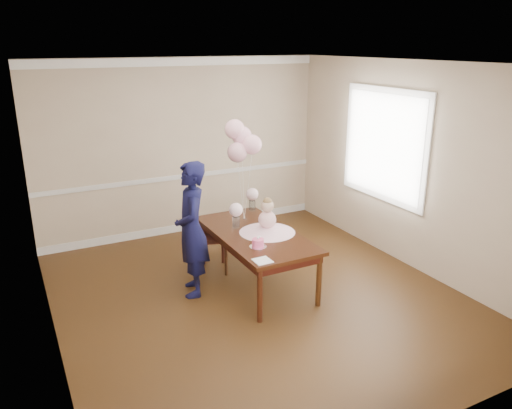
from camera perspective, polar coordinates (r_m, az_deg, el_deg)
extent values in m
cube|color=black|center=(6.08, 0.21, -10.46)|extent=(4.50, 5.00, 0.00)
cube|color=white|center=(5.34, 0.24, 15.87)|extent=(4.50, 5.00, 0.02)
cube|color=tan|center=(7.80, -8.33, 6.41)|extent=(4.50, 0.02, 2.70)
cube|color=tan|center=(3.68, 18.69, -8.03)|extent=(4.50, 0.02, 2.70)
cube|color=tan|center=(4.99, -23.35, -1.63)|extent=(0.02, 5.00, 2.70)
cube|color=tan|center=(6.86, 17.18, 4.17)|extent=(0.02, 5.00, 2.70)
cube|color=silver|center=(7.90, -8.15, 3.20)|extent=(4.50, 0.02, 0.07)
cube|color=white|center=(7.64, -8.75, 15.83)|extent=(4.50, 0.02, 0.12)
cube|color=silver|center=(8.15, -7.89, -2.52)|extent=(4.50, 0.02, 0.12)
cube|color=white|center=(7.16, 14.43, 6.61)|extent=(0.02, 1.66, 1.56)
cube|color=white|center=(7.15, 14.32, 6.60)|extent=(0.01, 1.50, 1.40)
cube|color=black|center=(6.13, -0.04, -3.44)|extent=(0.91, 1.82, 0.05)
cube|color=black|center=(6.15, -0.04, -4.03)|extent=(0.82, 1.73, 0.09)
cylinder|color=black|center=(5.44, 0.44, -10.35)|extent=(0.06, 0.06, 0.64)
cylinder|color=black|center=(5.79, 7.20, -8.61)|extent=(0.06, 0.06, 0.64)
cylinder|color=black|center=(6.82, -6.14, -4.33)|extent=(0.06, 0.06, 0.64)
cylinder|color=black|center=(7.11, -0.40, -3.27)|extent=(0.06, 0.06, 0.64)
cone|color=#F1B1C6|center=(6.12, 1.29, -2.77)|extent=(0.69, 0.69, 0.09)
sphere|color=pink|center=(6.08, 1.29, -1.73)|extent=(0.22, 0.22, 0.22)
sphere|color=#CDA98D|center=(6.03, 1.30, -0.19)|extent=(0.15, 0.15, 0.15)
sphere|color=brown|center=(6.01, 1.31, 0.30)|extent=(0.11, 0.11, 0.11)
cylinder|color=silver|center=(5.70, 0.22, -4.84)|extent=(0.20, 0.20, 0.01)
cylinder|color=#F34C88|center=(5.69, 0.22, -4.39)|extent=(0.14, 0.14, 0.09)
sphere|color=white|center=(5.66, 0.22, -3.84)|extent=(0.03, 0.03, 0.03)
sphere|color=white|center=(5.69, 0.38, -3.73)|extent=(0.03, 0.03, 0.03)
cylinder|color=silver|center=(6.27, -2.29, -2.02)|extent=(0.09, 0.09, 0.15)
sphere|color=silver|center=(6.21, -2.31, -0.61)|extent=(0.17, 0.17, 0.17)
cylinder|color=silver|center=(6.89, -0.44, -0.12)|extent=(0.09, 0.09, 0.15)
sphere|color=#F7CFD6|center=(6.84, -0.44, 1.18)|extent=(0.17, 0.17, 0.17)
cube|color=white|center=(5.35, 0.73, -6.45)|extent=(0.18, 0.18, 0.01)
cylinder|color=silver|center=(6.57, -1.34, -1.63)|extent=(0.04, 0.04, 0.02)
sphere|color=#D999A9|center=(6.29, -2.15, 5.98)|extent=(0.25, 0.25, 0.25)
sphere|color=#FFB4CA|center=(6.31, -0.48, 6.87)|extent=(0.25, 0.25, 0.25)
sphere|color=#F2ABC5|center=(6.38, -1.62, 7.82)|extent=(0.25, 0.25, 0.25)
sphere|color=#FFB4C8|center=(6.34, -2.45, 8.58)|extent=(0.25, 0.25, 0.25)
cylinder|color=silver|center=(6.43, -1.73, 1.51)|extent=(0.08, 0.00, 0.76)
cylinder|color=white|center=(6.44, -0.91, 1.95)|extent=(0.09, 0.05, 0.85)
cylinder|color=white|center=(6.47, -1.47, 2.44)|extent=(0.02, 0.09, 0.94)
cylinder|color=white|center=(6.45, -1.88, 2.80)|extent=(0.08, 0.09, 1.03)
cube|color=#3B1710|center=(6.57, -5.37, -3.58)|extent=(0.60, 0.60, 0.05)
cylinder|color=#34120E|center=(6.49, -6.89, -6.40)|extent=(0.05, 0.05, 0.47)
cylinder|color=#3D2110|center=(6.51, -3.44, -6.19)|extent=(0.05, 0.05, 0.47)
cylinder|color=#36150E|center=(6.84, -7.07, -5.05)|extent=(0.05, 0.05, 0.47)
cylinder|color=#3E1810|center=(6.87, -3.81, -4.86)|extent=(0.05, 0.05, 0.47)
cylinder|color=black|center=(6.27, -7.28, -1.67)|extent=(0.05, 0.05, 0.61)
cylinder|color=#38170F|center=(6.64, -7.45, -0.54)|extent=(0.05, 0.05, 0.61)
cube|color=#33120E|center=(6.50, -7.32, -2.17)|extent=(0.16, 0.42, 0.05)
cube|color=#34110E|center=(6.44, -7.38, -0.73)|extent=(0.16, 0.42, 0.05)
cube|color=#3E1C10|center=(6.39, -7.45, 0.74)|extent=(0.16, 0.42, 0.05)
imported|color=black|center=(5.90, -7.36, -2.84)|extent=(0.54, 0.68, 1.63)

